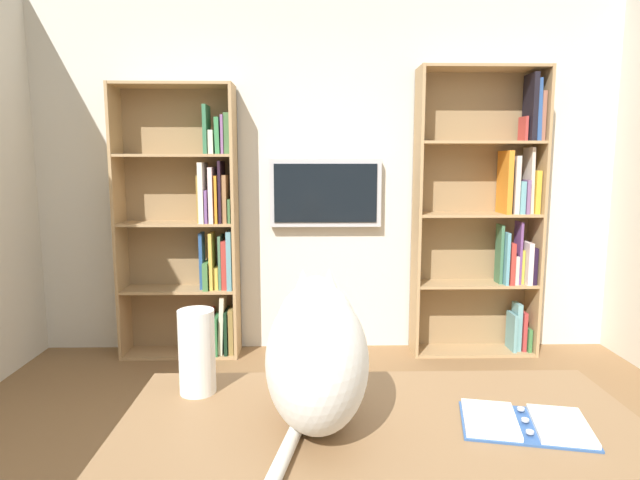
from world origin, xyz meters
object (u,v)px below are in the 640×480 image
at_px(cat, 317,349).
at_px(open_binder, 525,423).
at_px(wall_mounted_tv, 325,193).
at_px(desk, 381,458).
at_px(paper_towel_roll, 197,352).
at_px(bookshelf_left, 491,214).
at_px(bookshelf_right, 195,232).

bearing_deg(cat, open_binder, 173.84).
relative_size(wall_mounted_tv, desk, 0.59).
distance_m(open_binder, paper_towel_roll, 0.96).
bearing_deg(wall_mounted_tv, open_binder, 99.45).
bearing_deg(cat, bookshelf_left, -117.67).
height_order(bookshelf_left, cat, bookshelf_left).
height_order(bookshelf_right, wall_mounted_tv, bookshelf_right).
bearing_deg(bookshelf_right, bookshelf_left, -179.89).
relative_size(wall_mounted_tv, paper_towel_roll, 3.24).
relative_size(bookshelf_right, wall_mounted_tv, 2.38).
height_order(cat, open_binder, cat).
xyz_separation_m(bookshelf_left, bookshelf_right, (2.22, 0.00, -0.14)).
height_order(wall_mounted_tv, open_binder, wall_mounted_tv).
bearing_deg(bookshelf_right, wall_mounted_tv, -175.02).
bearing_deg(bookshelf_left, paper_towel_roll, 54.50).
distance_m(bookshelf_left, bookshelf_right, 2.22).
distance_m(wall_mounted_tv, cat, 2.67).
bearing_deg(bookshelf_right, open_binder, 118.49).
bearing_deg(paper_towel_roll, wall_mounted_tv, -100.67).
xyz_separation_m(bookshelf_left, cat, (1.35, 2.57, -0.12)).
relative_size(bookshelf_left, cat, 3.54).
xyz_separation_m(desk, open_binder, (-0.38, 0.05, 0.12)).
relative_size(bookshelf_right, paper_towel_roll, 7.72).
height_order(wall_mounted_tv, paper_towel_roll, wall_mounted_tv).
bearing_deg(desk, cat, -4.55).
distance_m(wall_mounted_tv, open_binder, 2.79).
xyz_separation_m(wall_mounted_tv, desk, (-0.07, 2.67, -0.59)).
distance_m(wall_mounted_tv, paper_towel_roll, 2.55).
bearing_deg(paper_towel_roll, bookshelf_left, -125.50).
relative_size(bookshelf_right, desk, 1.40).
bearing_deg(desk, open_binder, 173.08).
relative_size(desk, cat, 2.38).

